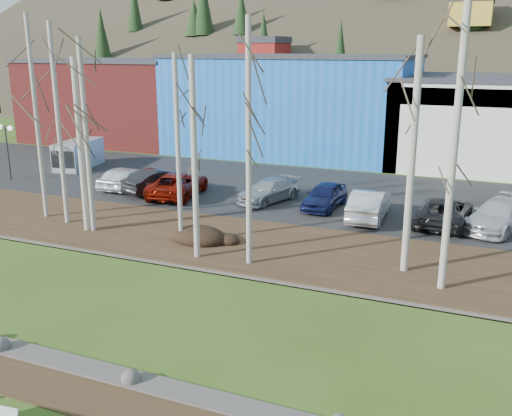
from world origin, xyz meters
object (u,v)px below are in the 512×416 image
at_px(car_0, 130,178).
at_px(car_3, 269,191).
at_px(van_grey, 77,155).
at_px(car_6, 444,211).
at_px(car_1, 159,181).
at_px(car_2, 178,184).
at_px(street_lamp, 6,137).
at_px(car_9, 121,177).
at_px(car_8, 157,181).
at_px(car_5, 369,204).
at_px(car_7, 499,215).
at_px(car_4, 325,196).

distance_m(car_0, car_3, 9.33).
bearing_deg(van_grey, car_6, -20.36).
bearing_deg(car_1, car_0, 14.76).
height_order(car_1, car_2, car_1).
xyz_separation_m(street_lamp, car_9, (8.33, 1.07, -2.25)).
relative_size(car_1, car_8, 1.13).
bearing_deg(car_6, car_8, 2.57).
bearing_deg(car_3, street_lamp, -156.52).
distance_m(car_5, car_6, 3.75).
distance_m(car_3, car_7, 12.45).
relative_size(car_6, car_9, 1.28).
height_order(street_lamp, car_6, street_lamp).
bearing_deg(car_0, car_8, 175.91).
height_order(car_0, car_1, car_1).
bearing_deg(car_3, car_6, 13.78).
bearing_deg(car_9, car_1, 171.27).
distance_m(street_lamp, car_9, 8.69).
height_order(street_lamp, van_grey, street_lamp).
bearing_deg(car_2, car_4, 177.01).
distance_m(car_4, car_7, 9.02).
bearing_deg(car_3, car_1, -155.34).
bearing_deg(car_7, car_9, -160.44).
xyz_separation_m(car_2, car_5, (11.64, -0.30, 0.05)).
height_order(car_1, van_grey, van_grey).
relative_size(car_2, car_6, 1.03).
bearing_deg(car_5, car_3, -14.52).
height_order(car_3, car_4, car_4).
bearing_deg(car_9, car_6, 175.02).
xyz_separation_m(car_1, car_9, (-2.95, 0.24, -0.07)).
distance_m(street_lamp, car_0, 9.33).
height_order(car_1, car_5, car_5).
bearing_deg(car_3, car_9, -158.51).
relative_size(car_5, van_grey, 0.98).
height_order(car_2, car_9, car_2).
xyz_separation_m(car_0, car_6, (19.17, -0.31, 0.03)).
distance_m(car_5, car_8, 13.52).
bearing_deg(street_lamp, car_3, 15.54).
bearing_deg(car_3, car_7, 15.68).
distance_m(car_6, car_7, 2.58).
relative_size(car_0, car_3, 0.91).
bearing_deg(car_2, car_5, 170.10).
xyz_separation_m(car_0, car_9, (-0.66, 0.00, 0.00)).
distance_m(car_6, van_grey, 26.97).
xyz_separation_m(car_5, van_grey, (-22.91, 4.79, 0.22)).
bearing_deg(car_7, car_1, -159.77).
bearing_deg(car_6, car_9, 2.71).
bearing_deg(car_5, car_8, -5.88).
height_order(street_lamp, car_5, street_lamp).
relative_size(car_1, car_3, 1.04).
bearing_deg(car_2, street_lamp, -5.90).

